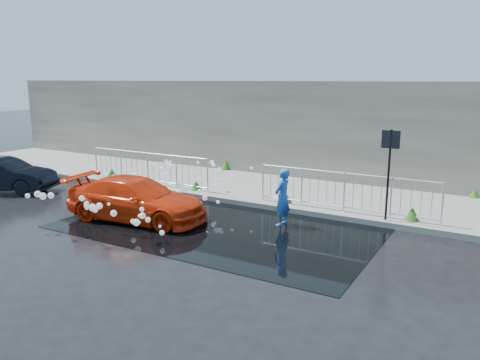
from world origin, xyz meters
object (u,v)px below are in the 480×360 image
Objects in this scene: sign_post at (389,160)px; red_car at (137,199)px; person at (282,197)px; dark_car at (3,175)px.

red_car is at bearing -154.56° from sign_post.
red_car is (-5.93, -2.82, -1.15)m from sign_post.
sign_post reaches higher than person.
sign_post is 0.73× the size of dark_car.
person is at bearing -104.61° from dark_car.
dark_car is 9.81m from person.
dark_car is 2.29× the size of person.
red_car is 2.63× the size of person.
sign_post is 2.85m from person.
sign_post is 6.67m from red_car.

